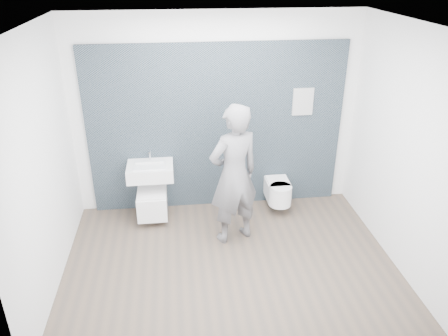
{
  "coord_description": "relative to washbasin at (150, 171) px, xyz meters",
  "views": [
    {
      "loc": [
        -0.58,
        -4.3,
        3.38
      ],
      "look_at": [
        0.0,
        0.6,
        1.0
      ],
      "focal_mm": 35.0,
      "sensor_mm": 36.0,
      "label": 1
    }
  ],
  "objects": [
    {
      "name": "room_shell",
      "position": [
        0.96,
        -1.2,
        1.01
      ],
      "size": [
        4.0,
        4.0,
        4.0
      ],
      "color": "silver",
      "rests_on": "ground"
    },
    {
      "name": "ground",
      "position": [
        0.96,
        -1.2,
        -0.72
      ],
      "size": [
        4.0,
        4.0,
        0.0
      ],
      "primitive_type": "plane",
      "color": "brown",
      "rests_on": "ground"
    },
    {
      "name": "visitor",
      "position": [
        1.07,
        -0.68,
        0.21
      ],
      "size": [
        0.8,
        0.67,
        1.86
      ],
      "primitive_type": "imported",
      "rotation": [
        0.0,
        0.0,
        3.52
      ],
      "color": "slate",
      "rests_on": "ground"
    },
    {
      "name": "toilet_square",
      "position": [
        0.0,
        -0.05,
        -0.44
      ],
      "size": [
        0.41,
        0.59,
        0.76
      ],
      "color": "white",
      "rests_on": "ground"
    },
    {
      "name": "info_placard",
      "position": [
        2.17,
        0.22,
        -0.72
      ],
      "size": [
        0.29,
        0.03,
        0.39
      ],
      "primitive_type": "cube",
      "color": "silver",
      "rests_on": "ground"
    },
    {
      "name": "washbasin",
      "position": [
        0.0,
        0.0,
        0.0
      ],
      "size": [
        0.63,
        0.47,
        0.47
      ],
      "color": "white",
      "rests_on": "ground"
    },
    {
      "name": "tile_wall",
      "position": [
        0.96,
        0.27,
        -0.72
      ],
      "size": [
        3.6,
        0.06,
        2.4
      ],
      "primitive_type": "cube",
      "color": "black",
      "rests_on": "ground"
    },
    {
      "name": "toilet_rounded",
      "position": [
        1.83,
        -0.05,
        -0.43
      ],
      "size": [
        0.33,
        0.56,
        0.31
      ],
      "color": "white",
      "rests_on": "ground"
    }
  ]
}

